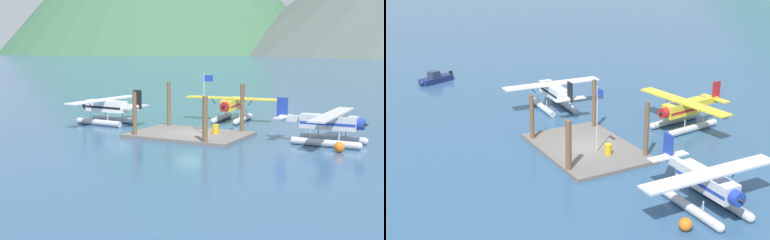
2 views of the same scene
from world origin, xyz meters
The scene contains 12 objects.
ground_plane centered at (0.00, 0.00, 0.00)m, with size 1200.00×1200.00×0.00m, color #2D5175.
dock_platform centered at (0.00, 0.00, 0.15)m, with size 10.60×7.35×0.30m, color #66605B.
piling_near_left centered at (-3.98, -3.16, 2.11)m, with size 0.38×0.38×4.23m, color brown.
piling_near_right centered at (3.31, -3.39, 2.10)m, with size 0.45×0.45×4.20m, color brown.
piling_far_left centered at (-4.05, 3.12, 2.38)m, with size 0.38×0.38×4.76m, color brown.
piling_far_right centered at (3.89, 3.31, 2.41)m, with size 0.37×0.37×4.83m, color brown.
flagpole centered at (1.52, 0.21, 3.81)m, with size 0.95×0.10×5.60m.
fuel_drum centered at (2.34, 0.73, 0.74)m, with size 0.62×0.62×0.88m.
mooring_buoy centered at (14.05, -1.00, 0.43)m, with size 0.85×0.85×0.85m, color orange.
seaplane_silver_stbd_fwd centered at (12.46, 1.97, 1.58)m, with size 7.98×10.41×3.84m.
seaplane_white_port_fwd centered at (-11.54, 2.58, 1.58)m, with size 7.98×10.46×3.84m.
seaplane_yellow_bow_centre centered at (-0.39, 10.79, 1.58)m, with size 10.49×7.96×3.84m.
Camera 1 is at (23.07, -43.00, 8.54)m, focal length 49.65 mm.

